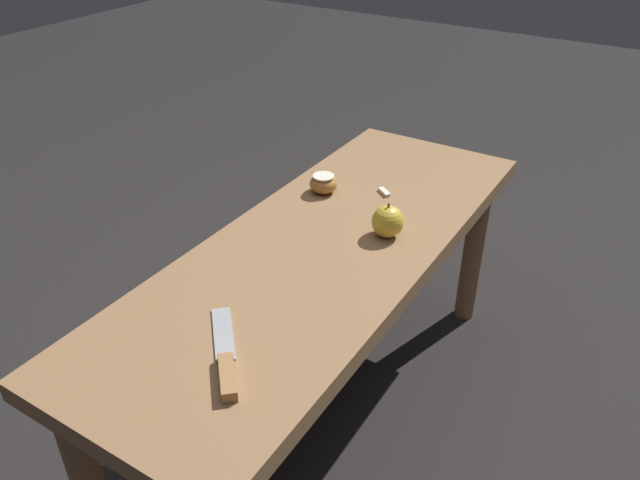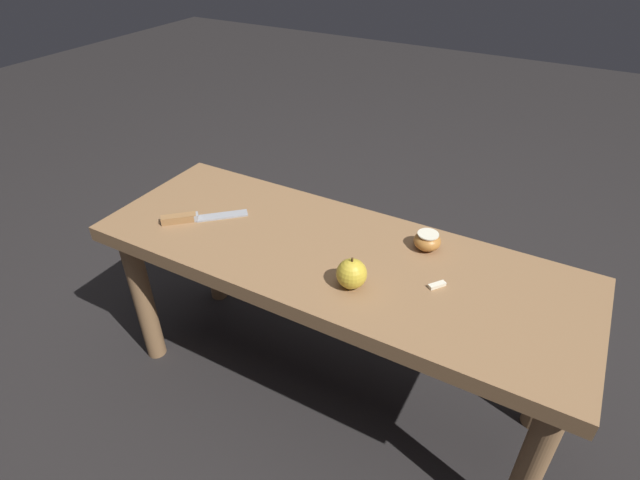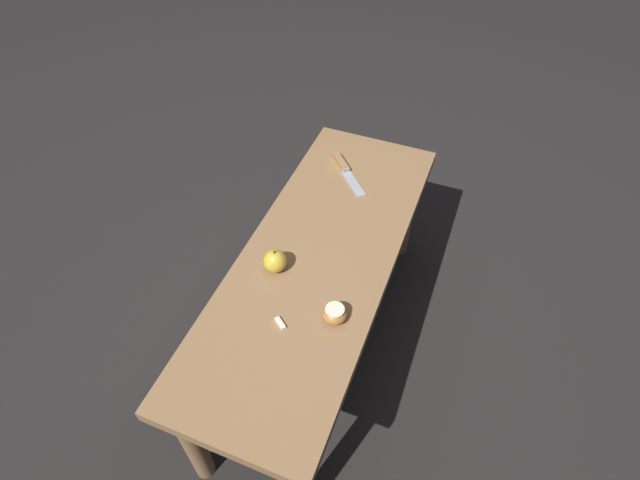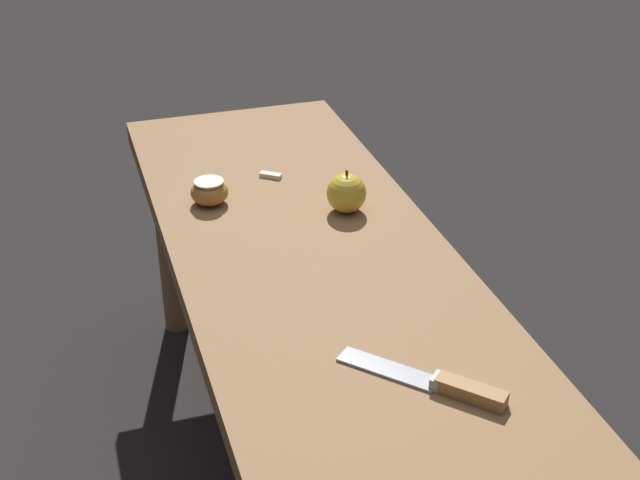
# 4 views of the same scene
# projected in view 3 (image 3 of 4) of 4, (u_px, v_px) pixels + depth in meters

# --- Properties ---
(ground_plane) EXTENTS (8.00, 8.00, 0.00)m
(ground_plane) POSITION_uv_depth(u_px,v_px,m) (319.00, 341.00, 1.85)
(ground_plane) COLOR black
(wooden_bench) EXTENTS (1.21, 0.44, 0.49)m
(wooden_bench) POSITION_uv_depth(u_px,v_px,m) (319.00, 270.00, 1.53)
(wooden_bench) COLOR olive
(wooden_bench) RESTS_ON ground_plane
(knife) EXTENTS (0.18, 0.17, 0.02)m
(knife) POSITION_uv_depth(u_px,v_px,m) (344.00, 168.00, 1.74)
(knife) COLOR #9EA0A5
(knife) RESTS_ON wooden_bench
(apple_whole) EXTENTS (0.07, 0.07, 0.08)m
(apple_whole) POSITION_uv_depth(u_px,v_px,m) (275.00, 261.00, 1.42)
(apple_whole) COLOR gold
(apple_whole) RESTS_ON wooden_bench
(apple_cut) EXTENTS (0.07, 0.07, 0.04)m
(apple_cut) POSITION_uv_depth(u_px,v_px,m) (335.00, 314.00, 1.31)
(apple_cut) COLOR #B27233
(apple_cut) RESTS_ON wooden_bench
(apple_slice_near_knife) EXTENTS (0.04, 0.04, 0.01)m
(apple_slice_near_knife) POSITION_uv_depth(u_px,v_px,m) (280.00, 323.00, 1.31)
(apple_slice_near_knife) COLOR silver
(apple_slice_near_knife) RESTS_ON wooden_bench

